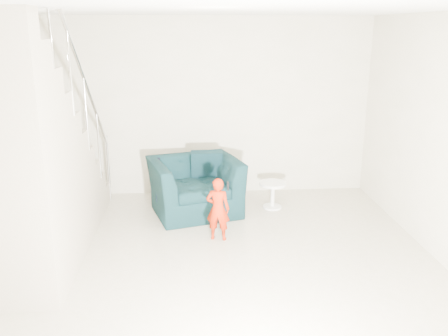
# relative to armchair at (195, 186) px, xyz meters

# --- Properties ---
(floor) EXTENTS (5.50, 5.50, 0.00)m
(floor) POSITION_rel_armchair_xyz_m (0.21, -1.89, -0.39)
(floor) COLOR #9E957A
(floor) RESTS_ON ground
(ceiling) EXTENTS (5.50, 5.50, 0.00)m
(ceiling) POSITION_rel_armchair_xyz_m (0.21, -1.89, 2.31)
(ceiling) COLOR silver
(ceiling) RESTS_ON back_wall
(back_wall) EXTENTS (5.00, 0.00, 5.00)m
(back_wall) POSITION_rel_armchair_xyz_m (0.21, 0.86, 0.96)
(back_wall) COLOR #B5B093
(back_wall) RESTS_ON floor
(front_wall) EXTENTS (5.00, 0.00, 5.00)m
(front_wall) POSITION_rel_armchair_xyz_m (0.21, -4.64, 0.96)
(front_wall) COLOR #B5B093
(front_wall) RESTS_ON floor
(armchair) EXTENTS (1.43, 1.32, 0.77)m
(armchair) POSITION_rel_armchair_xyz_m (0.00, 0.00, 0.00)
(armchair) COLOR black
(armchair) RESTS_ON floor
(toddler) EXTENTS (0.32, 0.25, 0.80)m
(toddler) POSITION_rel_armchair_xyz_m (0.27, -0.93, 0.01)
(toddler) COLOR #991E04
(toddler) RESTS_ON floor
(side_table) EXTENTS (0.39, 0.39, 0.39)m
(side_table) POSITION_rel_armchair_xyz_m (1.12, 0.08, -0.12)
(side_table) COLOR silver
(side_table) RESTS_ON floor
(staircase) EXTENTS (1.02, 3.03, 3.62)m
(staircase) POSITION_rel_armchair_xyz_m (-1.79, -1.34, 0.56)
(staircase) COLOR #ADA089
(staircase) RESTS_ON floor
(cushion) EXTENTS (0.45, 0.21, 0.44)m
(cushion) POSITION_rel_armchair_xyz_m (0.17, 0.24, 0.24)
(cushion) COLOR black
(cushion) RESTS_ON armchair
(throw) EXTENTS (0.05, 0.46, 0.52)m
(throw) POSITION_rel_armchair_xyz_m (-0.51, 0.05, 0.10)
(throw) COLOR black
(throw) RESTS_ON armchair
(phone) EXTENTS (0.02, 0.05, 0.10)m
(phone) POSITION_rel_armchair_xyz_m (0.39, -0.93, 0.31)
(phone) COLOR black
(phone) RESTS_ON toddler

